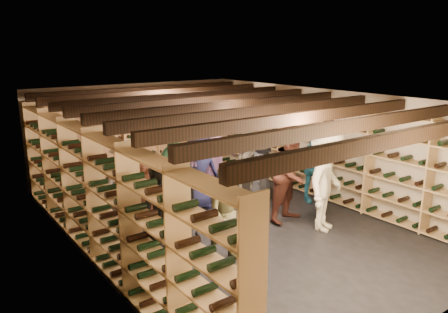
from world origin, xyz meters
TOP-DOWN VIEW (x-y plane):
  - ground at (0.00, 0.00)m, footprint 8.00×8.00m
  - walls at (0.00, 0.00)m, footprint 5.52×8.02m
  - ceiling at (0.00, 0.00)m, footprint 5.50×8.00m
  - ceiling_joists at (0.00, 0.00)m, footprint 5.40×7.12m
  - wine_rack_left at (-2.57, 0.00)m, footprint 0.32×7.50m
  - wine_rack_right at (2.57, 0.00)m, footprint 0.32×7.50m
  - wine_rack_back at (0.00, 3.83)m, footprint 4.70×0.30m
  - crate_stack_left at (-1.10, 2.09)m, footprint 0.51×0.34m
  - crate_stack_right at (-0.84, 2.46)m, footprint 0.54×0.40m
  - crate_loose at (0.71, 1.30)m, footprint 0.52×0.36m
  - person_0 at (-2.07, -1.63)m, footprint 0.94×0.74m
  - person_1 at (-2.00, -1.08)m, footprint 0.71×0.52m
  - person_2 at (-0.95, -1.27)m, footprint 0.93×0.85m
  - person_3 at (1.24, -1.33)m, footprint 1.39×1.11m
  - person_4 at (2.18, -0.11)m, footprint 0.99×0.70m
  - person_5 at (-1.61, 0.30)m, footprint 1.42×0.48m
  - person_6 at (-0.06, 0.98)m, footprint 1.03×0.78m
  - person_7 at (1.44, 1.20)m, footprint 0.64×0.44m
  - person_8 at (1.03, -0.63)m, footprint 1.03×0.87m
  - person_9 at (-1.51, 1.30)m, footprint 1.15×0.85m
  - person_10 at (-0.80, 0.71)m, footprint 1.15×0.74m
  - person_11 at (0.46, 1.21)m, footprint 1.81×0.95m
  - person_12 at (1.35, 0.61)m, footprint 0.85×0.73m

SIDE VIEW (x-z plane):
  - ground at x=0.00m, z-range 0.00..0.00m
  - crate_loose at x=0.71m, z-range 0.00..0.17m
  - crate_stack_right at x=-0.84m, z-range 0.00..0.51m
  - crate_stack_left at x=-1.10m, z-range 0.00..0.68m
  - person_12 at x=1.35m, z-range 0.00..1.48m
  - person_5 at x=-1.61m, z-range 0.00..1.52m
  - person_4 at x=2.18m, z-range 0.00..1.56m
  - person_2 at x=-0.95m, z-range 0.00..1.56m
  - person_9 at x=-1.51m, z-range 0.00..1.58m
  - person_0 at x=-2.07m, z-range 0.00..1.68m
  - person_7 at x=1.44m, z-range 0.00..1.69m
  - person_1 at x=-2.00m, z-range 0.00..1.79m
  - person_10 at x=-0.80m, z-range 0.00..1.82m
  - person_11 at x=0.46m, z-range 0.00..1.87m
  - person_3 at x=1.24m, z-range 0.00..1.88m
  - person_8 at x=1.03m, z-range 0.00..1.89m
  - person_6 at x=-0.06m, z-range 0.00..1.90m
  - wine_rack_back at x=0.00m, z-range 0.00..2.15m
  - wine_rack_left at x=-2.57m, z-range 0.00..2.15m
  - wine_rack_right at x=2.57m, z-range 0.00..2.15m
  - walls at x=0.00m, z-range 0.00..2.40m
  - ceiling_joists at x=0.00m, z-range 2.17..2.35m
  - ceiling at x=0.00m, z-range 2.40..2.40m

